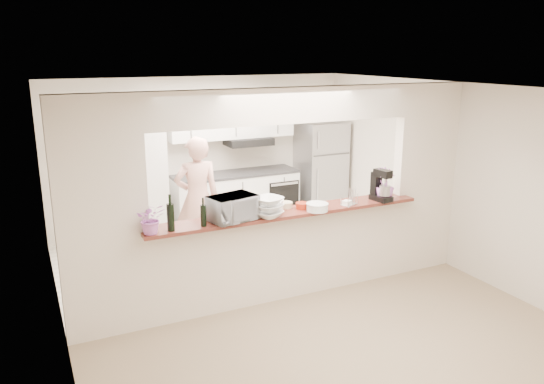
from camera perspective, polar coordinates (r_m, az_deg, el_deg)
floor at (r=6.58m, az=1.41°, el=-11.07°), size 6.00×6.00×0.00m
tile_overlay at (r=7.87m, az=-3.75°, el=-6.56°), size 5.00×2.90×0.01m
partition at (r=6.08m, az=1.49°, el=1.60°), size 5.00×0.15×2.50m
bar_counter at (r=6.34m, az=1.46°, el=-6.40°), size 3.40×0.38×1.09m
kitchen_cabinets at (r=8.59m, az=-7.95°, el=1.93°), size 3.15×0.62×2.25m
refrigerator at (r=9.45m, az=5.23°, el=2.42°), size 0.75×0.70×1.70m
flower_left at (r=5.48m, az=-12.88°, el=-2.80°), size 0.32×0.28×0.32m
wine_bottle_a at (r=5.63m, az=-7.40°, el=-2.47°), size 0.06×0.06×0.31m
wine_bottle_b at (r=5.53m, az=-10.85°, el=-2.63°), size 0.08×0.08×0.39m
toaster_oven at (r=5.78m, az=-4.27°, el=-1.74°), size 0.57×0.45×0.28m
serving_bowls at (r=5.88m, az=-0.38°, el=-1.68°), size 0.40×0.40×0.23m
plate_stack_a at (r=6.11m, az=-0.17°, el=-1.45°), size 0.31×0.31×0.14m
plate_stack_b at (r=6.15m, az=4.89°, el=-1.62°), size 0.26×0.26×0.09m
red_bowl at (r=6.24m, az=3.23°, el=-1.48°), size 0.15×0.15×0.07m
tan_bowl at (r=6.26m, az=1.55°, el=-1.39°), size 0.15×0.15×0.07m
utensil_caddy at (r=6.42m, az=8.29°, el=-0.69°), size 0.24×0.19×0.20m
stand_mixer at (r=6.67m, az=11.62°, el=0.58°), size 0.21×0.29×0.39m
flower_right at (r=6.68m, az=12.05°, el=0.82°), size 0.24×0.24×0.41m
person at (r=7.51m, az=-8.03°, el=-0.74°), size 0.67×0.46×1.75m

